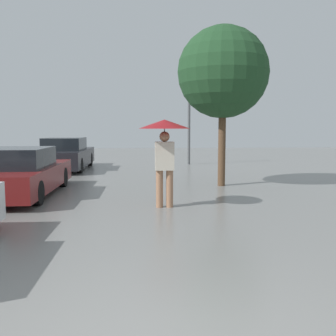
# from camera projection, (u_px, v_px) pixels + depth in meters

# --- Properties ---
(pedestrian) EXTENTS (1.11, 1.11, 1.90)m
(pedestrian) POSITION_uv_depth(u_px,v_px,m) (165.00, 137.00, 8.00)
(pedestrian) COLOR #9E7051
(pedestrian) RESTS_ON ground_plane
(parked_car_middle) EXTENTS (1.75, 4.38, 1.23)m
(parked_car_middle) POSITION_uv_depth(u_px,v_px,m) (20.00, 173.00, 9.55)
(parked_car_middle) COLOR maroon
(parked_car_middle) RESTS_ON ground_plane
(parked_car_farthest) EXTENTS (1.74, 4.55, 1.33)m
(parked_car_farthest) POSITION_uv_depth(u_px,v_px,m) (66.00, 155.00, 15.56)
(parked_car_farthest) COLOR black
(parked_car_farthest) RESTS_ON ground_plane
(tree) EXTENTS (2.66, 2.66, 4.66)m
(tree) POSITION_uv_depth(u_px,v_px,m) (223.00, 73.00, 10.87)
(tree) COLOR brown
(tree) RESTS_ON ground_plane
(street_lamp) EXTENTS (0.28, 0.28, 4.23)m
(street_lamp) POSITION_uv_depth(u_px,v_px,m) (189.00, 110.00, 17.58)
(street_lamp) COLOR #515456
(street_lamp) RESTS_ON ground_plane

